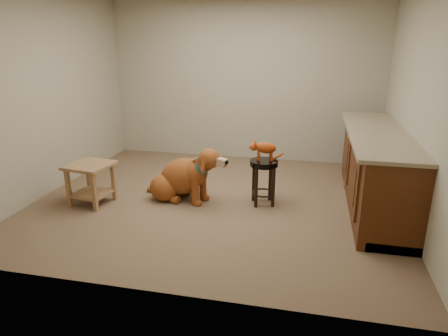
% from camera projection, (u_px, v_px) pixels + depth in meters
% --- Properties ---
extents(floor, '(4.50, 4.00, 0.01)m').
position_uv_depth(floor, '(216.00, 200.00, 5.14)').
color(floor, brown).
rests_on(floor, ground).
extents(room_shell, '(4.54, 4.04, 2.62)m').
position_uv_depth(room_shell, '(215.00, 67.00, 4.62)').
color(room_shell, '#A69F86').
rests_on(room_shell, ground).
extents(cabinet_run, '(0.70, 2.56, 0.94)m').
position_uv_depth(cabinet_run, '(376.00, 171.00, 4.88)').
color(cabinet_run, '#4B230D').
rests_on(cabinet_run, ground).
extents(padded_stool, '(0.36, 0.36, 0.57)m').
position_uv_depth(padded_stool, '(264.00, 173.00, 4.92)').
color(padded_stool, black).
rests_on(padded_stool, ground).
extents(wood_stool, '(0.47, 0.47, 0.76)m').
position_uv_depth(wood_stool, '(364.00, 165.00, 5.25)').
color(wood_stool, brown).
rests_on(wood_stool, ground).
extents(side_table, '(0.57, 0.57, 0.52)m').
position_uv_depth(side_table, '(91.00, 177.00, 4.95)').
color(side_table, olive).
rests_on(side_table, ground).
extents(golden_retriever, '(1.19, 0.68, 0.78)m').
position_uv_depth(golden_retriever, '(183.00, 178.00, 5.10)').
color(golden_retriever, brown).
rests_on(golden_retriever, ground).
extents(tabby_kitten, '(0.41, 0.26, 0.28)m').
position_uv_depth(tabby_kitten, '(264.00, 148.00, 4.82)').
color(tabby_kitten, '#9B370F').
rests_on(tabby_kitten, padded_stool).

